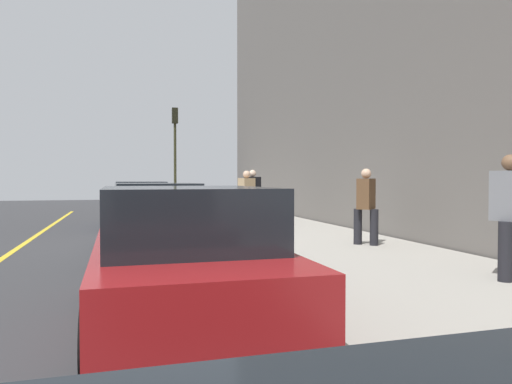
{
  "coord_description": "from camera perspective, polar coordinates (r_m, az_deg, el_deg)",
  "views": [
    {
      "loc": [
        -11.61,
        0.91,
        1.59
      ],
      "look_at": [
        -1.96,
        -1.78,
        1.33
      ],
      "focal_mm": 34.3,
      "sensor_mm": 36.0,
      "label": 1
    }
  ],
  "objects": [
    {
      "name": "pedestrian_grey_coat",
      "position": [
        7.91,
        27.47,
        -2.18
      ],
      "size": [
        0.57,
        0.53,
        1.8
      ],
      "color": "black",
      "rests_on": "sidewalk"
    },
    {
      "name": "pedestrian_tan_coat",
      "position": [
        14.61,
        -1.1,
        -0.61
      ],
      "size": [
        0.51,
        0.54,
        1.7
      ],
      "color": "black",
      "rests_on": "sidewalk"
    },
    {
      "name": "parked_car_red",
      "position": [
        5.29,
        -8.51,
        -7.63
      ],
      "size": [
        4.15,
        1.92,
        1.51
      ],
      "color": "black",
      "rests_on": "ground"
    },
    {
      "name": "pedestrian_black_coat",
      "position": [
        15.73,
        -0.4,
        -0.37
      ],
      "size": [
        0.55,
        0.54,
        1.74
      ],
      "color": "black",
      "rests_on": "sidewalk"
    },
    {
      "name": "lane_stripe_centre",
      "position": [
        11.94,
        -26.63,
        -6.31
      ],
      "size": [
        28.0,
        0.14,
        0.01
      ],
      "primitive_type": "cube",
      "color": "gold",
      "rests_on": "ground"
    },
    {
      "name": "snow_bank_curb",
      "position": [
        16.52,
        -9.92,
        -3.67
      ],
      "size": [
        5.28,
        0.56,
        0.22
      ],
      "primitive_type": "cube",
      "color": "white",
      "rests_on": "ground"
    },
    {
      "name": "rolling_suitcase",
      "position": [
        15.14,
        -1.34,
        -3.02
      ],
      "size": [
        0.34,
        0.22,
        0.85
      ],
      "color": "black",
      "rests_on": "sidewalk"
    },
    {
      "name": "traffic_light_pole",
      "position": [
        22.76,
        -9.43,
        5.79
      ],
      "size": [
        0.35,
        0.26,
        4.7
      ],
      "color": "#2D2D19",
      "rests_on": "sidewalk"
    },
    {
      "name": "ground_plane",
      "position": [
        11.76,
        -11.04,
        -6.31
      ],
      "size": [
        56.0,
        56.0,
        0.0
      ],
      "primitive_type": "plane",
      "color": "#333335"
    },
    {
      "name": "parked_car_charcoal",
      "position": [
        10.54,
        -11.69,
        -3.07
      ],
      "size": [
        4.63,
        1.98,
        1.51
      ],
      "color": "black",
      "rests_on": "ground"
    },
    {
      "name": "pedestrian_brown_coat",
      "position": [
        10.99,
        12.71,
        -1.4
      ],
      "size": [
        0.52,
        0.53,
        1.68
      ],
      "color": "black",
      "rests_on": "sidewalk"
    },
    {
      "name": "sidewalk",
      "position": [
        12.45,
        4.36,
        -5.51
      ],
      "size": [
        28.0,
        4.6,
        0.15
      ],
      "primitive_type": "cube",
      "color": "#A39E93",
      "rests_on": "ground"
    },
    {
      "name": "parked_car_navy",
      "position": [
        17.12,
        -13.32,
        -1.34
      ],
      "size": [
        4.33,
        1.9,
        1.51
      ],
      "color": "black",
      "rests_on": "ground"
    }
  ]
}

